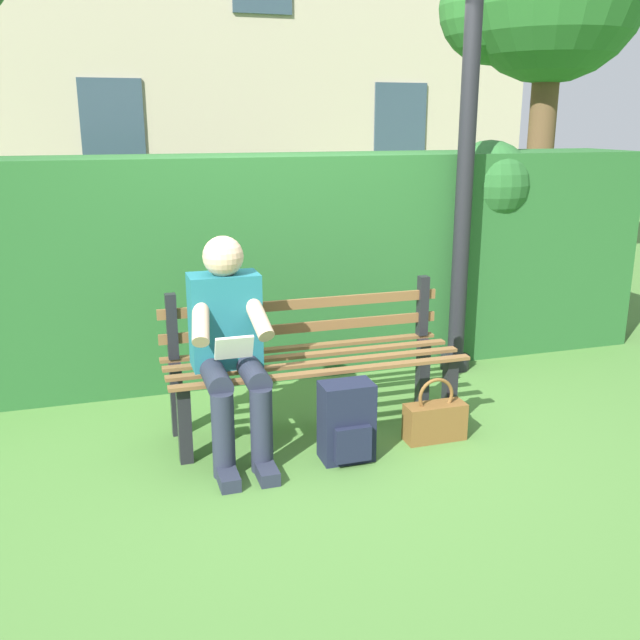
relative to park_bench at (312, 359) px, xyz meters
name	(u,v)px	position (x,y,z in m)	size (l,w,h in m)	color
ground	(315,430)	(0.00, 0.07, -0.42)	(60.00, 60.00, 0.00)	#477533
park_bench	(312,359)	(0.00, 0.00, 0.00)	(1.72, 0.53, 0.84)	black
person_seated	(229,341)	(0.51, 0.17, 0.21)	(0.44, 0.73, 1.18)	#1E6672
hedge_backdrop	(256,261)	(0.08, -1.13, 0.38)	(6.05, 0.79, 1.64)	#265B28
building_facade	(241,37)	(-1.45, -8.99, 2.72)	(9.09, 3.34, 6.29)	#BCAD93
backpack	(347,422)	(-0.05, 0.47, -0.21)	(0.28, 0.25, 0.44)	#191E33
handbag	(435,420)	(-0.62, 0.40, -0.30)	(0.35, 0.14, 0.38)	brown
lamp_post	(470,89)	(-1.31, -0.67, 1.56)	(0.28, 0.28, 3.35)	black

